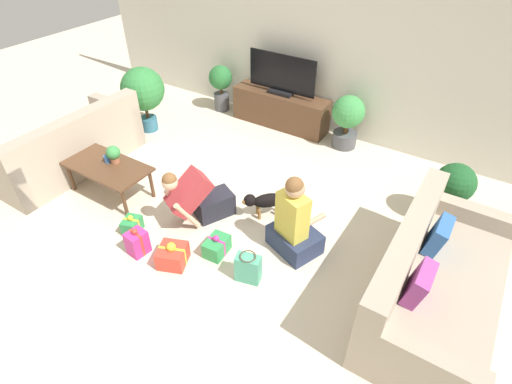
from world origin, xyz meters
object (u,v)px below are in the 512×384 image
Objects in this scene: potted_plant_back_right at (348,118)px; gift_box_d at (173,255)px; sofa_left at (68,148)px; tabletop_plant at (113,154)px; tv at (282,77)px; gift_bag_a at (248,268)px; person_sitting at (294,224)px; gift_box_c at (137,242)px; potted_plant_back_left at (221,83)px; sofa_right at (433,284)px; mug at (108,159)px; potted_plant_corner_left at (143,91)px; tv_console at (280,110)px; potted_plant_corner_right at (454,186)px; gift_box_b at (132,225)px; dog at (264,201)px; gift_box_a at (217,246)px; coffee_table at (107,168)px; person_kneeling at (198,197)px.

potted_plant_back_right reaches higher than gift_box_d.
sofa_left is 1.02m from tabletop_plant.
tv is 3.32m from gift_bag_a.
potted_plant_back_right is at bearing -59.73° from person_sitting.
tv reaches higher than gift_box_c.
gift_box_c is (1.98, -0.69, -0.16)m from sofa_left.
potted_plant_back_left is 0.81× the size of person_sitting.
sofa_right is 3.87m from mug.
potted_plant_corner_left is 1.61m from mug.
gift_bag_a is (1.34, -2.97, -0.12)m from tv_console.
tv reaches higher than gift_box_d.
sofa_right is at bearing -83.88° from potted_plant_corner_right.
potted_plant_back_right reaches higher than potted_plant_back_left.
potted_plant_corner_right is at bearing 54.13° from gift_bag_a.
potted_plant_corner_left is at bearing 76.94° from sofa_right.
gift_box_b is 1.16× the size of tabletop_plant.
tv_console is 3.11m from gift_box_b.
person_sitting is at bearing 16.03° from dog.
gift_box_d is 1.65× the size of tabletop_plant.
gift_box_c is at bearing -107.01° from potted_plant_back_right.
potted_plant_corner_left is 3.92× the size of gift_box_b.
potted_plant_corner_right is at bearing 24.21° from tabletop_plant.
tv is at bearing 36.62° from potted_plant_corner_left.
person_sitting reaches higher than sofa_left.
gift_box_a is at bearing 58.40° from person_sitting.
person_sitting is at bearing -57.29° from tv.
tabletop_plant is at bearing -118.85° from dog.
gift_box_a is (2.70, -0.24, -0.20)m from sofa_left.
sofa_left is at bearing 163.73° from gift_box_b.
tabletop_plant reaches higher than dog.
gift_box_b is 0.77× the size of gift_box_c.
tv reaches higher than gift_box_b.
tv_console is 2.98m from gift_box_a.
tabletop_plant reaches higher than tv_console.
gift_box_c is at bearing -138.73° from potted_plant_corner_right.
potted_plant_corner_left reaches higher than gift_box_b.
tv_console is 2.14m from potted_plant_corner_left.
potted_plant_back_left is (-4.06, 2.28, 0.18)m from sofa_right.
dog is 0.98m from gift_bag_a.
potted_plant_back_left is (0.70, 2.55, 0.18)m from sofa_left.
dog is (2.10, -2.01, -0.25)m from potted_plant_back_left.
tv reaches higher than coffee_table.
dog is 2.00m from mug.
tv_console reaches higher than gift_box_a.
person_kneeling is 0.81m from gift_box_b.
tabletop_plant is at bearing 94.34° from sofa_right.
gift_box_a is 0.84m from gift_box_c.
gift_box_a is at bearing -73.17° from tv.
gift_bag_a is (-0.17, -0.61, -0.19)m from person_sitting.
tv reaches higher than sofa_right.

